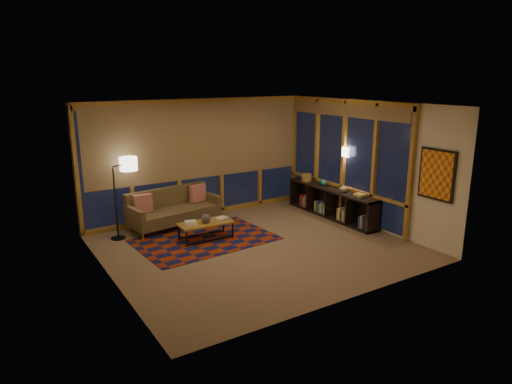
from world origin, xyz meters
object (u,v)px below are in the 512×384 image
floor_lamp (115,200)px  bookshelf (331,203)px  sofa (174,209)px  coffee_table (206,231)px

floor_lamp → bookshelf: (4.61, -1.18, -0.47)m
sofa → bookshelf: (3.34, -1.30, -0.06)m
sofa → floor_lamp: (-1.27, -0.12, 0.41)m
sofa → bookshelf: bearing=-29.8°
sofa → bookshelf: sofa is taller
sofa → bookshelf: size_ratio=0.72×
coffee_table → bookshelf: size_ratio=0.40×
coffee_table → floor_lamp: (-1.49, 0.99, 0.63)m
floor_lamp → sofa: bearing=-15.8°
sofa → coffee_table: 1.15m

